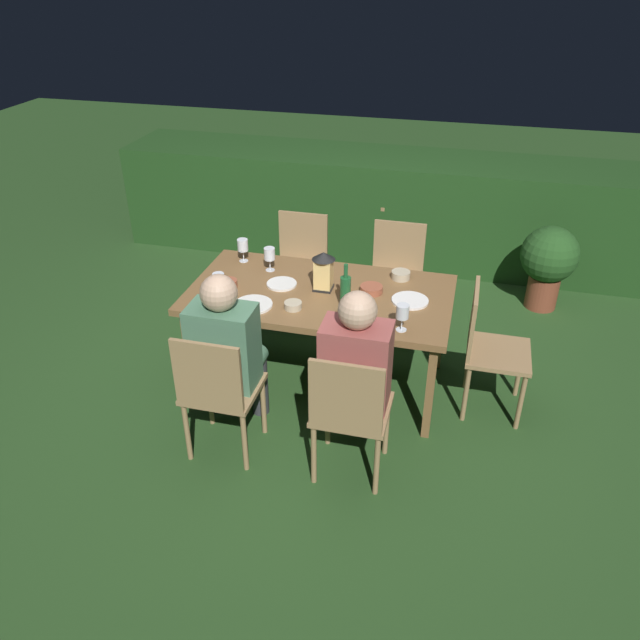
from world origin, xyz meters
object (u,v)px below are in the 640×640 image
object	(u,v)px
wine_glass_a	(270,255)
side_table	(386,218)
person_in_rust	(358,368)
wine_glass_d	(402,313)
bowl_dip	(401,275)
ice_bucket	(388,187)
potted_plant_by_hedge	(549,261)
person_in_green	(229,349)
chair_head_far	(488,345)
bowl_olives	(371,289)
bowl_salad	(293,305)
dining_table	(320,299)
chair_side_right_b	(395,274)
chair_side_left_b	(350,410)
plate_c	(253,305)
bowl_bread	(229,283)
green_bottle_on_table	(345,291)
wine_glass_b	(243,246)
wine_glass_c	(219,281)
chair_side_left_a	(218,389)
plate_b	(282,284)
plate_a	(410,301)
chair_side_right_a	(300,263)

from	to	relation	value
wine_glass_a	side_table	size ratio (longest dim) A/B	0.27
person_in_rust	wine_glass_d	bearing A→B (deg)	58.34
wine_glass_a	bowl_dip	size ratio (longest dim) A/B	1.33
ice_bucket	potted_plant_by_hedge	size ratio (longest dim) A/B	0.47
person_in_green	chair_head_far	bearing A→B (deg)	23.90
bowl_olives	bowl_dip	size ratio (longest dim) A/B	1.16
wine_glass_a	bowl_dip	bearing A→B (deg)	6.28
wine_glass_a	potted_plant_by_hedge	xyz separation A→B (m)	(1.99, 1.30, -0.41)
wine_glass_a	side_table	bearing A→B (deg)	74.67
bowl_olives	bowl_salad	size ratio (longest dim) A/B	1.33
dining_table	bowl_dip	distance (m)	0.59
chair_side_right_b	chair_side_left_b	distance (m)	1.72
bowl_salad	plate_c	bearing A→B (deg)	-173.20
wine_glass_a	ice_bucket	bearing A→B (deg)	74.73
chair_head_far	ice_bucket	xyz separation A→B (m)	(-1.00, 2.15, 0.24)
bowl_bread	green_bottle_on_table	bearing A→B (deg)	-4.33
wine_glass_a	side_table	world-z (taller)	wine_glass_a
wine_glass_b	bowl_bread	size ratio (longest dim) A/B	1.48
chair_side_right_b	wine_glass_c	bearing A→B (deg)	-132.38
chair_side_left_a	plate_b	world-z (taller)	chair_side_left_a
green_bottle_on_table	plate_a	xyz separation A→B (m)	(0.39, 0.16, -0.10)
bowl_salad	side_table	xyz separation A→B (m)	(0.22, 2.41, -0.33)
wine_glass_d	dining_table	bearing A→B (deg)	149.39
bowl_olives	bowl_bread	world-z (taller)	bowl_bread
chair_head_far	bowl_salad	world-z (taller)	chair_head_far
chair_head_far	person_in_rust	size ratio (longest dim) A/B	0.76
chair_side_left_a	green_bottle_on_table	xyz separation A→B (m)	(0.59, 0.71, 0.35)
bowl_bread	bowl_dip	size ratio (longest dim) A/B	0.89
person_in_green	bowl_dip	bearing A→B (deg)	48.35
dining_table	bowl_dip	size ratio (longest dim) A/B	13.51
person_in_rust	plate_a	size ratio (longest dim) A/B	4.88
wine_glass_a	side_table	xyz separation A→B (m)	(0.53, 1.93, -0.42)
dining_table	bowl_dip	xyz separation A→B (m)	(0.49, 0.32, 0.08)
potted_plant_by_hedge	chair_side_left_a	bearing A→B (deg)	-129.47
bowl_olives	bowl_dip	xyz separation A→B (m)	(0.16, 0.25, 0.00)
wine_glass_c	bowl_salad	bearing A→B (deg)	-2.81
chair_side_right_a	plate_a	bearing A→B (deg)	-40.92
chair_head_far	chair_side_left_b	bearing A→B (deg)	-130.05
dining_table	side_table	xyz separation A→B (m)	(0.11, 2.15, -0.25)
chair_side_right_b	wine_glass_c	size ratio (longest dim) A/B	5.15
chair_side_right_b	ice_bucket	distance (m)	1.34
wine_glass_b	chair_side_left_b	bearing A→B (deg)	-48.56
wine_glass_a	bowl_bread	world-z (taller)	wine_glass_a
plate_b	side_table	xyz separation A→B (m)	(0.38, 2.12, -0.31)
plate_c	plate_a	bearing A→B (deg)	17.36
plate_c	side_table	xyz separation A→B (m)	(0.48, 2.44, -0.31)
plate_a	plate_b	bearing A→B (deg)	178.89
dining_table	bowl_dip	bearing A→B (deg)	33.30
chair_head_far	ice_bucket	world-z (taller)	ice_bucket
plate_c	ice_bucket	size ratio (longest dim) A/B	0.72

